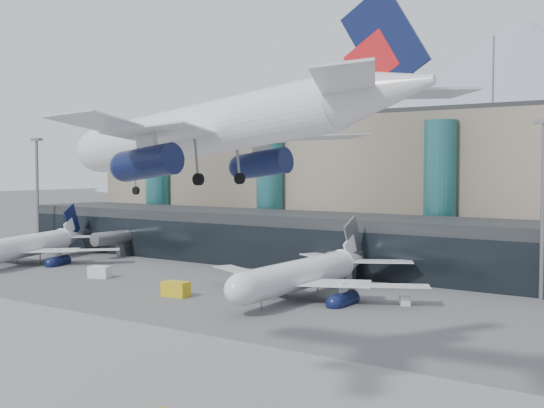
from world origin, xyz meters
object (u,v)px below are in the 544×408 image
Objects in this scene: jet_parked_left at (36,238)px; veh_g at (405,300)px; veh_b at (267,275)px; veh_f at (28,247)px; veh_a at (100,272)px; lightmast_left at (37,187)px; hero_jet at (239,110)px; veh_h at (176,289)px; lightmast_mid at (543,199)px; jet_parked_mid at (312,264)px.

jet_parked_left reaches higher than veh_g.
veh_b is 67.53m from veh_f.
veh_g is at bearing -7.51° from veh_a.
lightmast_left is 7.15× the size of veh_a.
veh_h is (-36.71, 32.65, -21.96)m from hero_jet.
lightmast_mid is 110.87m from veh_f.
hero_jet reaches higher than jet_parked_left.
veh_f is at bearing 153.97° from hero_jet.
lightmast_mid reaches higher than jet_parked_mid.
veh_a is 28.65m from veh_b.
lightmast_mid is 0.66× the size of jet_parked_left.
lightmast_left is 82.72m from jet_parked_mid.
jet_parked_left is 10.76× the size of veh_a.
veh_b is at bearing 125.23° from hero_jet.
hero_jet is 10.58× the size of veh_f.
jet_parked_mid is (-20.92, 44.87, -18.38)m from hero_jet.
lightmast_left and lightmast_mid have the same top height.
veh_f is at bearing 39.74° from jet_parked_left.
hero_jet is 73.44m from veh_a.
jet_parked_left is at bearing 148.95° from veh_a.
jet_parked_mid is 9.67× the size of veh_h.
veh_h is at bearing -29.42° from veh_a.
jet_parked_left is 17.23× the size of veh_g.
veh_g is (27.81, -6.71, -0.11)m from veh_b.
lightmast_left reaches higher than jet_parked_mid.
lightmast_mid is 45.17m from veh_b.
lightmast_mid reaches higher than veh_g.
jet_parked_left is at bearing 160.10° from veh_h.
jet_parked_mid is (81.20, -12.44, -9.74)m from lightmast_left.
hero_jet is 51.58m from veh_g.
jet_parked_mid is (64.71, 0.09, -0.01)m from jet_parked_left.
lightmast_mid reaches higher than veh_h.
lightmast_mid is 95.29m from jet_parked_left.
hero_jet is at bearing -155.92° from jet_parked_mid.
lightmast_left is at bearing 153.37° from veh_h.
jet_parked_mid is at bearing -126.67° from veh_b.
veh_b is at bearing -101.15° from jet_parked_left.
hero_jet is at bearing -153.51° from veh_b.
veh_h is at bearing -148.19° from lightmast_mid.
veh_b is 0.67× the size of veh_h.
jet_parked_mid is 38.87m from veh_a.
lightmast_left is at bearing -178.44° from lightmast_mid.
jet_parked_mid is at bearing -8.71° from lightmast_left.
lightmast_left reaches higher than veh_a.
lightmast_left is at bearing 4.71° from veh_f.
jet_parked_mid is at bearing 117.02° from hero_jet.
lightmast_left is 97.09m from veh_g.
veh_g is (52.29, 8.18, -0.35)m from veh_a.
jet_parked_mid is at bearing 31.76° from veh_h.
hero_jet is at bearing -49.05° from veh_a.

